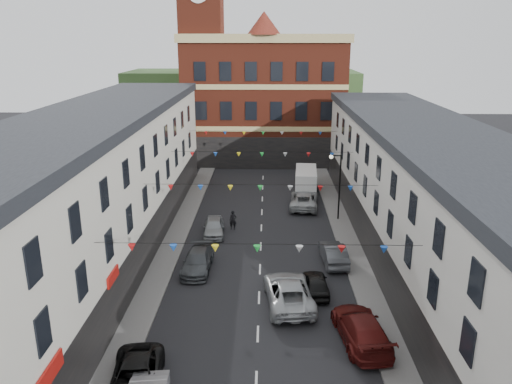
# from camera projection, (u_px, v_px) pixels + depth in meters

# --- Properties ---
(ground) EXTENTS (160.00, 160.00, 0.00)m
(ground) POSITION_uv_depth(u_px,v_px,m) (259.00, 298.00, 31.18)
(ground) COLOR black
(ground) RESTS_ON ground
(pavement_left) EXTENTS (1.80, 64.00, 0.15)m
(pavement_left) POSITION_uv_depth(u_px,v_px,m) (156.00, 281.00, 33.21)
(pavement_left) COLOR #605E5B
(pavement_left) RESTS_ON ground
(pavement_right) EXTENTS (1.80, 64.00, 0.15)m
(pavement_right) POSITION_uv_depth(u_px,v_px,m) (364.00, 283.00, 32.92)
(pavement_right) COLOR #605E5B
(pavement_right) RESTS_ON ground
(terrace_left) EXTENTS (8.40, 56.00, 10.70)m
(terrace_left) POSITION_uv_depth(u_px,v_px,m) (69.00, 210.00, 30.80)
(terrace_left) COLOR silver
(terrace_left) RESTS_ON ground
(terrace_right) EXTENTS (8.40, 56.00, 9.70)m
(terrace_right) POSITION_uv_depth(u_px,v_px,m) (452.00, 221.00, 30.45)
(terrace_right) COLOR beige
(terrace_right) RESTS_ON ground
(civic_building) EXTENTS (20.60, 13.30, 18.50)m
(civic_building) POSITION_uv_depth(u_px,v_px,m) (264.00, 97.00, 65.01)
(civic_building) COLOR maroon
(civic_building) RESTS_ON ground
(clock_tower) EXTENTS (5.60, 5.60, 30.00)m
(clock_tower) POSITION_uv_depth(u_px,v_px,m) (202.00, 43.00, 60.34)
(clock_tower) COLOR maroon
(clock_tower) RESTS_ON ground
(distant_hill) EXTENTS (40.00, 14.00, 10.00)m
(distant_hill) POSITION_uv_depth(u_px,v_px,m) (242.00, 100.00, 89.00)
(distant_hill) COLOR #345226
(distant_hill) RESTS_ON ground
(street_lamp) EXTENTS (1.10, 0.36, 6.00)m
(street_lamp) POSITION_uv_depth(u_px,v_px,m) (337.00, 178.00, 43.25)
(street_lamp) COLOR black
(street_lamp) RESTS_ON ground
(car_left_c) EXTENTS (2.83, 5.19, 1.38)m
(car_left_c) POSITION_uv_depth(u_px,v_px,m) (136.00, 378.00, 22.75)
(car_left_c) COLOR black
(car_left_c) RESTS_ON ground
(car_left_d) EXTENTS (2.03, 4.74, 1.36)m
(car_left_d) POSITION_uv_depth(u_px,v_px,m) (197.00, 261.00, 34.65)
(car_left_d) COLOR #404347
(car_left_d) RESTS_ON ground
(car_left_e) EXTENTS (1.92, 4.20, 1.40)m
(car_left_e) POSITION_uv_depth(u_px,v_px,m) (214.00, 227.00, 40.93)
(car_left_e) COLOR #919598
(car_left_e) RESTS_ON ground
(car_right_c) EXTENTS (2.92, 5.76, 1.60)m
(car_right_c) POSITION_uv_depth(u_px,v_px,m) (361.00, 328.00, 26.43)
(car_right_c) COLOR #531210
(car_right_c) RESTS_ON ground
(car_right_d) EXTENTS (1.61, 3.81, 1.28)m
(car_right_d) POSITION_uv_depth(u_px,v_px,m) (316.00, 284.00, 31.61)
(car_right_d) COLOR black
(car_right_d) RESTS_ON ground
(car_right_e) EXTENTS (1.84, 4.51, 1.45)m
(car_right_e) POSITION_uv_depth(u_px,v_px,m) (333.00, 253.00, 35.83)
(car_right_e) COLOR #45474C
(car_right_e) RESTS_ON ground
(car_right_f) EXTENTS (3.08, 5.75, 1.54)m
(car_right_f) POSITION_uv_depth(u_px,v_px,m) (304.00, 200.00, 47.59)
(car_right_f) COLOR #A3A6A7
(car_right_f) RESTS_ON ground
(moving_car) EXTENTS (3.27, 6.04, 1.61)m
(moving_car) POSITION_uv_depth(u_px,v_px,m) (288.00, 292.00, 30.26)
(moving_car) COLOR #A9ADB0
(moving_car) RESTS_ON ground
(white_van) EXTENTS (2.52, 5.69, 2.45)m
(white_van) POSITION_uv_depth(u_px,v_px,m) (306.00, 181.00, 52.18)
(white_van) COLOR white
(white_van) RESTS_ON ground
(pedestrian) EXTENTS (0.62, 0.41, 1.66)m
(pedestrian) POSITION_uv_depth(u_px,v_px,m) (233.00, 220.00, 42.06)
(pedestrian) COLOR black
(pedestrian) RESTS_ON ground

